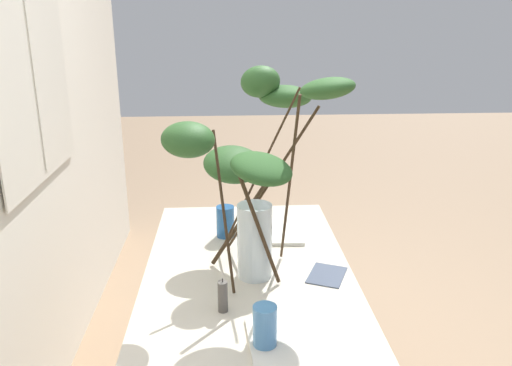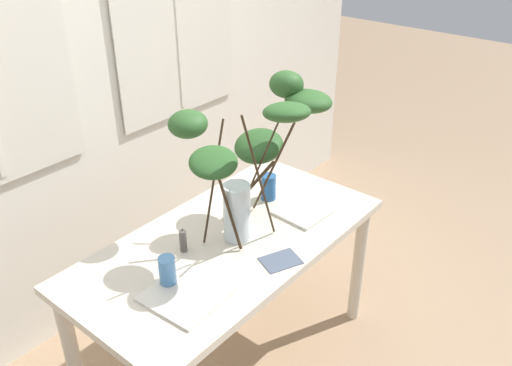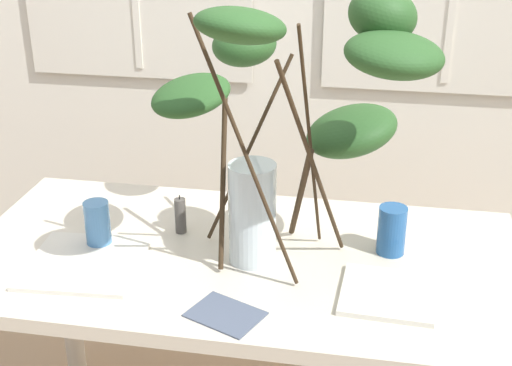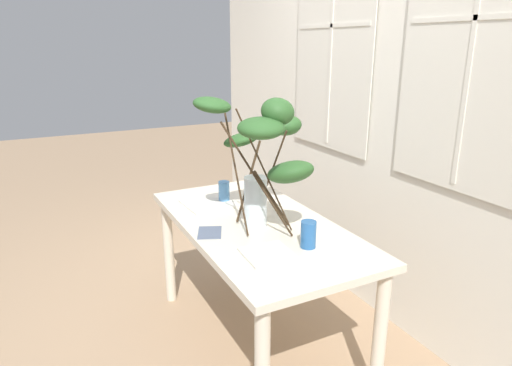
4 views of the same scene
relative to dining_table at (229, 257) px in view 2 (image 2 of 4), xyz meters
name	(u,v)px [view 2 (image 2 of 4)]	position (x,y,z in m)	size (l,w,h in m)	color
ground	(232,359)	(0.00, 0.00, -0.64)	(14.00, 14.00, 0.00)	#9E7F60
back_wall_with_windows	(85,60)	(0.00, 0.89, 0.72)	(4.40, 0.14, 2.70)	silver
dining_table	(229,257)	(0.00, 0.00, 0.00)	(1.43, 0.73, 0.74)	beige
vase_with_branches	(253,144)	(0.14, -0.03, 0.52)	(0.69, 0.64, 0.71)	silver
drinking_glass_blue_left	(167,271)	(-0.37, -0.02, 0.17)	(0.07, 0.07, 0.13)	#4C84BC
drinking_glass_blue_right	(268,187)	(0.38, 0.08, 0.17)	(0.07, 0.07, 0.13)	#235693
plate_square_left	(186,294)	(-0.37, -0.12, 0.11)	(0.28, 0.28, 0.01)	silver
plate_square_right	(302,212)	(0.37, -0.13, 0.11)	(0.21, 0.21, 0.01)	silver
napkin_folded	(281,261)	(0.02, -0.27, 0.10)	(0.16, 0.12, 0.00)	#4C566B
pillar_candle	(183,241)	(-0.18, 0.09, 0.15)	(0.03, 0.03, 0.11)	#514C47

